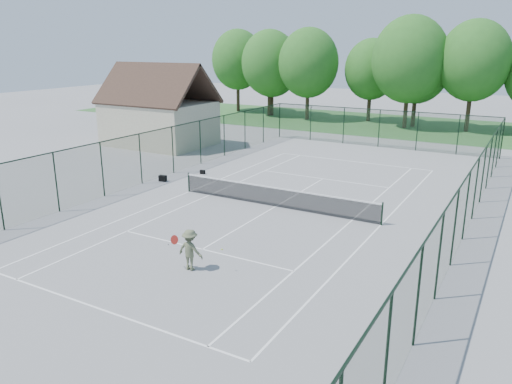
% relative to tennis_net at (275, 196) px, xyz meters
% --- Properties ---
extents(ground, '(140.00, 140.00, 0.00)m').
position_rel_tennis_net_xyz_m(ground, '(0.00, 0.00, -0.58)').
color(ground, gray).
rests_on(ground, ground).
extents(grass_far, '(80.00, 16.00, 0.01)m').
position_rel_tennis_net_xyz_m(grass_far, '(0.00, 30.00, -0.57)').
color(grass_far, '#366B31').
rests_on(grass_far, ground).
extents(court_lines, '(11.05, 23.85, 0.01)m').
position_rel_tennis_net_xyz_m(court_lines, '(0.00, 0.00, -0.57)').
color(court_lines, white).
rests_on(court_lines, ground).
extents(tennis_net, '(11.08, 0.08, 1.10)m').
position_rel_tennis_net_xyz_m(tennis_net, '(0.00, 0.00, 0.00)').
color(tennis_net, black).
rests_on(tennis_net, ground).
extents(fence_enclosure, '(18.05, 36.05, 3.02)m').
position_rel_tennis_net_xyz_m(fence_enclosure, '(0.00, 0.00, 0.98)').
color(fence_enclosure, '#1C3921').
rests_on(fence_enclosure, ground).
extents(utility_building, '(8.60, 6.27, 6.63)m').
position_rel_tennis_net_xyz_m(utility_building, '(-16.00, 10.00, 2.54)').
color(utility_building, beige).
rests_on(utility_building, ground).
extents(tree_line_far, '(39.40, 6.40, 9.70)m').
position_rel_tennis_net_xyz_m(tree_line_far, '(0.00, 30.00, 5.42)').
color(tree_line_far, '#3D2A1C').
rests_on(tree_line_far, ground).
extents(sports_bag_a, '(0.49, 0.34, 0.36)m').
position_rel_tennis_net_xyz_m(sports_bag_a, '(-8.25, 1.01, -0.40)').
color(sports_bag_a, black).
rests_on(sports_bag_a, ground).
extents(sports_bag_b, '(0.33, 0.22, 0.25)m').
position_rel_tennis_net_xyz_m(sports_bag_b, '(-7.21, 3.69, -0.45)').
color(sports_bag_b, black).
rests_on(sports_bag_b, ground).
extents(tennis_player, '(2.04, 0.92, 1.56)m').
position_rel_tennis_net_xyz_m(tennis_player, '(0.73, -8.14, 0.21)').
color(tennis_player, '#5B6144').
rests_on(tennis_player, ground).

